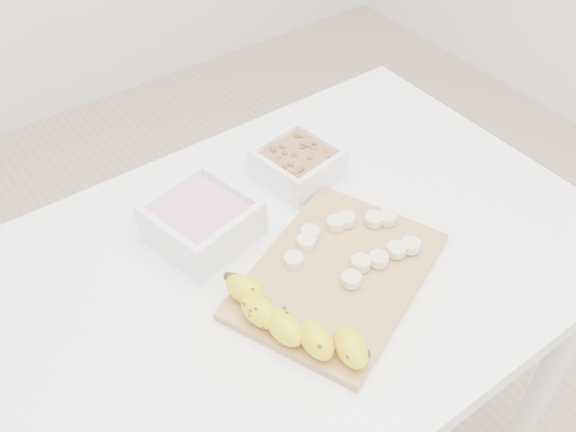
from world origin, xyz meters
TOP-DOWN VIEW (x-y plane):
  - table at (0.00, 0.00)m, footprint 1.00×0.70m
  - bowl_yogurt at (-0.10, 0.13)m, footprint 0.18×0.18m
  - bowl_granola at (0.11, 0.15)m, footprint 0.15×0.15m
  - cutting_board at (0.02, -0.08)m, footprint 0.40×0.35m
  - banana at (-0.10, -0.13)m, footprint 0.09×0.24m
  - banana_slices at (0.07, -0.05)m, footprint 0.21×0.15m

SIDE VIEW (x-z plane):
  - table at x=0.00m, z-range 0.28..1.03m
  - cutting_board at x=0.02m, z-range 0.75..0.76m
  - banana_slices at x=0.07m, z-range 0.76..0.78m
  - bowl_granola at x=0.11m, z-range 0.75..0.81m
  - banana at x=-0.10m, z-range 0.77..0.81m
  - bowl_yogurt at x=-0.10m, z-range 0.75..0.82m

